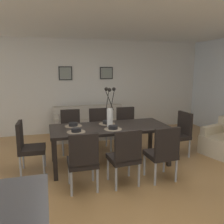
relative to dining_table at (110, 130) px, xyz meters
name	(u,v)px	position (x,y,z in m)	size (l,w,h in m)	color
ground_plane	(115,181)	(-0.12, -0.73, -0.67)	(9.00, 9.00, 0.00)	#A87A47
back_wall_panel	(82,86)	(-0.12, 2.52, 0.63)	(9.00, 0.10, 2.60)	silver
ceiling_panel	(108,16)	(-0.12, -0.33, 1.97)	(9.00, 7.20, 0.08)	white
dining_table	(110,130)	(0.00, 0.00, 0.00)	(2.20, 0.95, 0.74)	black
dining_chair_near_left	(83,159)	(-0.65, -0.87, -0.16)	(0.45, 0.45, 0.92)	black
dining_chair_near_right	(71,129)	(-0.64, 0.90, -0.16)	(0.46, 0.46, 0.92)	black
dining_chair_far_left	(125,155)	(0.00, -0.89, -0.16)	(0.47, 0.47, 0.92)	black
dining_chair_far_right	(100,127)	(0.00, 0.89, -0.16)	(0.44, 0.44, 0.92)	black
dining_chair_mid_left	(163,151)	(0.64, -0.90, -0.16)	(0.46, 0.46, 0.92)	black
dining_chair_mid_right	(127,125)	(0.64, 0.86, -0.16)	(0.46, 0.46, 0.92)	black
dining_chair_head_west	(27,145)	(-1.48, 0.03, -0.16)	(0.46, 0.46, 0.92)	black
dining_chair_head_east	(180,132)	(1.53, 0.03, -0.16)	(0.47, 0.47, 0.92)	black
centerpiece_vase	(110,112)	(0.00, 0.00, 0.35)	(0.21, 0.23, 0.73)	white
placemat_near_left	(76,132)	(-0.66, -0.21, 0.07)	(0.32, 0.32, 0.01)	#7F705B
bowl_near_left	(76,130)	(-0.66, -0.21, 0.11)	(0.17, 0.17, 0.07)	black
placemat_near_right	(73,126)	(-0.66, 0.21, 0.07)	(0.32, 0.32, 0.01)	#7F705B
bowl_near_right	(73,124)	(-0.66, 0.21, 0.11)	(0.17, 0.17, 0.07)	black
placemat_far_left	(113,129)	(0.00, -0.21, 0.07)	(0.32, 0.32, 0.01)	#7F705B
bowl_far_left	(113,127)	(0.00, -0.21, 0.11)	(0.17, 0.17, 0.07)	black
placemat_far_right	(107,124)	(0.00, 0.21, 0.07)	(0.32, 0.32, 0.01)	#7F705B
bowl_far_right	(107,122)	(0.00, 0.21, 0.11)	(0.17, 0.17, 0.07)	black
sofa	(91,126)	(-0.01, 1.90, -0.39)	(1.90, 0.84, 0.80)	#B2A899
framed_picture_left	(65,73)	(-0.58, 2.45, 1.00)	(0.36, 0.03, 0.37)	black
framed_picture_center	(106,73)	(0.58, 2.45, 1.00)	(0.38, 0.03, 0.35)	black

